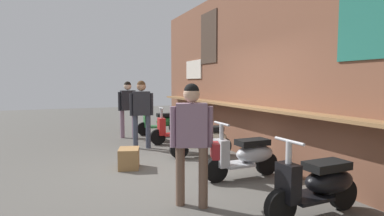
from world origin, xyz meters
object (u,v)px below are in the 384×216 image
(scooter_silver, at_px, (246,155))
(scooter_black, at_px, (319,184))
(shopper_with_handbag, at_px, (128,104))
(shopper_browsing, at_px, (142,107))
(scooter_cream, at_px, (205,139))
(scooter_green, at_px, (162,122))
(shopper_passing, at_px, (193,133))
(merchandise_crate, at_px, (129,158))
(scooter_red, at_px, (179,129))

(scooter_silver, bearing_deg, scooter_black, 89.28)
(shopper_with_handbag, distance_m, shopper_browsing, 1.56)
(scooter_cream, height_order, scooter_silver, same)
(scooter_cream, bearing_deg, scooter_green, -85.80)
(shopper_with_handbag, bearing_deg, scooter_cream, -163.40)
(scooter_silver, bearing_deg, shopper_browsing, -71.13)
(scooter_green, xyz_separation_m, shopper_passing, (5.47, -1.30, 0.58))
(scooter_cream, xyz_separation_m, shopper_passing, (2.39, -1.30, 0.58))
(scooter_cream, bearing_deg, merchandise_crate, 13.61)
(scooter_silver, bearing_deg, merchandise_crate, -39.01)
(scooter_cream, distance_m, shopper_with_handbag, 3.16)
(shopper_passing, bearing_deg, merchandise_crate, 32.09)
(scooter_cream, xyz_separation_m, shopper_browsing, (-1.35, -1.06, 0.63))
(shopper_with_handbag, height_order, merchandise_crate, shopper_with_handbag)
(shopper_browsing, bearing_deg, scooter_red, 112.44)
(scooter_green, bearing_deg, scooter_silver, 94.45)
(shopper_browsing, bearing_deg, merchandise_crate, -11.75)
(scooter_silver, relative_size, shopper_passing, 0.87)
(scooter_red, xyz_separation_m, scooter_black, (4.81, 0.00, 0.00))
(scooter_red, bearing_deg, scooter_green, -86.51)
(scooter_cream, bearing_deg, scooter_silver, 94.20)
(scooter_green, relative_size, merchandise_crate, 3.06)
(scooter_black, distance_m, shopper_browsing, 4.74)
(shopper_with_handbag, bearing_deg, shopper_passing, 173.93)
(scooter_red, height_order, scooter_cream, same)
(scooter_silver, xyz_separation_m, merchandise_crate, (-1.35, -1.71, -0.20))
(shopper_with_handbag, bearing_deg, merchandise_crate, 165.10)
(scooter_silver, bearing_deg, scooter_red, -90.72)
(scooter_red, xyz_separation_m, shopper_with_handbag, (-1.33, -1.07, 0.60))
(shopper_with_handbag, bearing_deg, scooter_green, -84.30)
(scooter_cream, bearing_deg, scooter_red, -85.80)
(scooter_red, bearing_deg, shopper_passing, 75.32)
(shopper_browsing, height_order, shopper_passing, shopper_browsing)
(scooter_silver, height_order, scooter_black, same)
(scooter_red, distance_m, scooter_cream, 1.58)
(scooter_cream, distance_m, shopper_browsing, 1.83)
(scooter_green, relative_size, scooter_black, 1.00)
(shopper_passing, bearing_deg, scooter_cream, -7.49)
(scooter_red, bearing_deg, scooter_cream, 93.49)
(shopper_passing, bearing_deg, shopper_browsing, 17.43)
(shopper_with_handbag, distance_m, shopper_passing, 5.31)
(shopper_with_handbag, xyz_separation_m, shopper_passing, (5.30, -0.24, -0.03))
(shopper_browsing, xyz_separation_m, shopper_passing, (3.74, -0.24, -0.05))
(scooter_silver, relative_size, shopper_browsing, 0.85)
(scooter_black, height_order, merchandise_crate, scooter_black)
(scooter_green, distance_m, scooter_cream, 3.09)
(shopper_browsing, relative_size, merchandise_crate, 3.61)
(scooter_black, relative_size, shopper_browsing, 0.85)
(scooter_green, bearing_deg, shopper_with_handbag, 13.66)
(scooter_green, height_order, scooter_silver, same)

